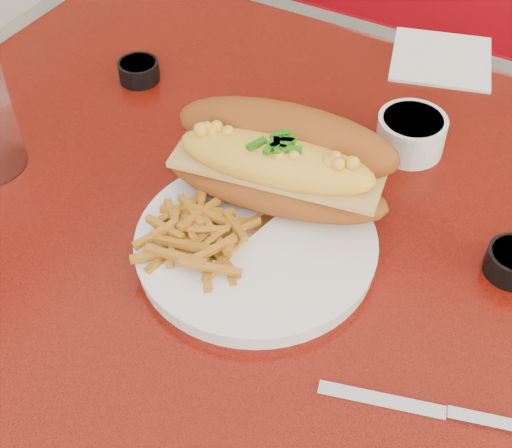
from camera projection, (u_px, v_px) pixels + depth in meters
The scene contains 10 objects.
diner_table at pixel (335, 329), 0.87m from camera, with size 1.23×0.83×0.77m.
booth_bench_far at pixel (477, 154), 1.59m from camera, with size 1.20×0.51×0.90m.
dinner_plate at pixel (256, 244), 0.73m from camera, with size 0.32×0.32×0.02m.
mac_hoagie at pixel (280, 160), 0.74m from camera, with size 0.26×0.16×0.11m.
fries_pile at pixel (195, 235), 0.71m from camera, with size 0.10×0.09×0.03m, color orange, non-canonical shape.
fork at pixel (269, 217), 0.75m from camera, with size 0.05×0.17×0.00m.
gravy_ramekin at pixel (411, 133), 0.84m from camera, with size 0.08×0.08×0.05m.
sauce_cup_left at pixel (139, 70), 0.94m from camera, with size 0.07×0.07×0.03m.
knife at pixel (437, 411), 0.61m from camera, with size 0.17×0.06×0.01m.
paper_napkin at pixel (441, 59), 0.98m from camera, with size 0.13×0.13×0.00m, color white.
Camera 1 is at (0.17, -0.49, 1.32)m, focal length 50.00 mm.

